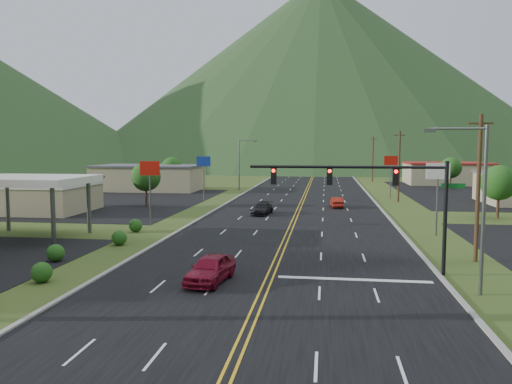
# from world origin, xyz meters

# --- Properties ---
(ground) EXTENTS (500.00, 500.00, 0.00)m
(ground) POSITION_xyz_m (0.00, 0.00, 0.00)
(ground) COLOR #2A4016
(ground) RESTS_ON ground
(road) EXTENTS (20.00, 460.00, 0.04)m
(road) POSITION_xyz_m (0.00, 0.00, 0.00)
(road) COLOR black
(road) RESTS_ON ground
(traffic_signal) EXTENTS (13.10, 0.43, 7.00)m
(traffic_signal) POSITION_xyz_m (6.48, 14.00, 5.33)
(traffic_signal) COLOR black
(traffic_signal) RESTS_ON ground
(streetlight_east) EXTENTS (3.28, 0.25, 9.00)m
(streetlight_east) POSITION_xyz_m (11.18, 10.00, 5.18)
(streetlight_east) COLOR #59595E
(streetlight_east) RESTS_ON ground
(streetlight_west) EXTENTS (3.28, 0.25, 9.00)m
(streetlight_west) POSITION_xyz_m (-11.68, 70.00, 5.18)
(streetlight_west) COLOR #59595E
(streetlight_west) RESTS_ON ground
(gas_canopy) EXTENTS (10.00, 8.00, 5.30)m
(gas_canopy) POSITION_xyz_m (-22.00, 22.00, 4.87)
(gas_canopy) COLOR white
(gas_canopy) RESTS_ON ground
(building_west_mid) EXTENTS (14.40, 10.40, 4.10)m
(building_west_mid) POSITION_xyz_m (-32.00, 38.00, 2.27)
(building_west_mid) COLOR tan
(building_west_mid) RESTS_ON ground
(building_west_far) EXTENTS (18.40, 11.40, 4.50)m
(building_west_far) POSITION_xyz_m (-28.00, 68.00, 2.26)
(building_west_far) COLOR tan
(building_west_far) RESTS_ON ground
(building_east_far) EXTENTS (16.40, 12.40, 4.50)m
(building_east_far) POSITION_xyz_m (28.00, 90.00, 2.26)
(building_east_far) COLOR tan
(building_east_far) RESTS_ON ground
(pole_sign_west_a) EXTENTS (2.00, 0.18, 6.40)m
(pole_sign_west_a) POSITION_xyz_m (-14.00, 30.00, 5.05)
(pole_sign_west_a) COLOR #59595E
(pole_sign_west_a) RESTS_ON ground
(pole_sign_west_b) EXTENTS (2.00, 0.18, 6.40)m
(pole_sign_west_b) POSITION_xyz_m (-14.00, 52.00, 5.05)
(pole_sign_west_b) COLOR #59595E
(pole_sign_west_b) RESTS_ON ground
(pole_sign_east_a) EXTENTS (2.00, 0.18, 6.40)m
(pole_sign_east_a) POSITION_xyz_m (13.00, 28.00, 5.05)
(pole_sign_east_a) COLOR #59595E
(pole_sign_east_a) RESTS_ON ground
(pole_sign_east_b) EXTENTS (2.00, 0.18, 6.40)m
(pole_sign_east_b) POSITION_xyz_m (13.00, 60.00, 5.05)
(pole_sign_east_b) COLOR #59595E
(pole_sign_east_b) RESTS_ON ground
(tree_west_a) EXTENTS (3.84, 3.84, 5.82)m
(tree_west_a) POSITION_xyz_m (-20.00, 45.00, 3.89)
(tree_west_a) COLOR #382314
(tree_west_a) RESTS_ON ground
(tree_west_b) EXTENTS (3.84, 3.84, 5.82)m
(tree_west_b) POSITION_xyz_m (-25.00, 72.00, 3.89)
(tree_west_b) COLOR #382314
(tree_west_b) RESTS_ON ground
(tree_east_a) EXTENTS (3.84, 3.84, 5.82)m
(tree_east_a) POSITION_xyz_m (22.00, 40.00, 3.89)
(tree_east_a) COLOR #382314
(tree_east_a) RESTS_ON ground
(tree_east_b) EXTENTS (3.84, 3.84, 5.82)m
(tree_east_b) POSITION_xyz_m (26.00, 78.00, 3.89)
(tree_east_b) COLOR #382314
(tree_east_b) RESTS_ON ground
(utility_pole_a) EXTENTS (1.60, 0.28, 10.00)m
(utility_pole_a) POSITION_xyz_m (13.50, 18.00, 5.13)
(utility_pole_a) COLOR #382314
(utility_pole_a) RESTS_ON ground
(utility_pole_b) EXTENTS (1.60, 0.28, 10.00)m
(utility_pole_b) POSITION_xyz_m (13.50, 55.00, 5.13)
(utility_pole_b) COLOR #382314
(utility_pole_b) RESTS_ON ground
(utility_pole_c) EXTENTS (1.60, 0.28, 10.00)m
(utility_pole_c) POSITION_xyz_m (13.50, 95.00, 5.13)
(utility_pole_c) COLOR #382314
(utility_pole_c) RESTS_ON ground
(utility_pole_d) EXTENTS (1.60, 0.28, 10.00)m
(utility_pole_d) POSITION_xyz_m (13.50, 135.00, 5.13)
(utility_pole_d) COLOR #382314
(utility_pole_d) RESTS_ON ground
(mountain_n) EXTENTS (220.00, 220.00, 85.00)m
(mountain_n) POSITION_xyz_m (0.00, 220.00, 42.50)
(mountain_n) COLOR #1B3618
(mountain_n) RESTS_ON ground
(car_red_near) EXTENTS (2.53, 4.90, 1.60)m
(car_red_near) POSITION_xyz_m (-3.28, 10.29, 0.80)
(car_red_near) COLOR maroon
(car_red_near) RESTS_ON ground
(car_dark_mid) EXTENTS (2.38, 4.74, 1.32)m
(car_dark_mid) POSITION_xyz_m (-3.95, 39.16, 0.66)
(car_dark_mid) COLOR black
(car_dark_mid) RESTS_ON ground
(car_red_far) EXTENTS (1.70, 4.06, 1.30)m
(car_red_far) POSITION_xyz_m (4.73, 46.97, 0.65)
(car_red_far) COLOR maroon
(car_red_far) RESTS_ON ground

